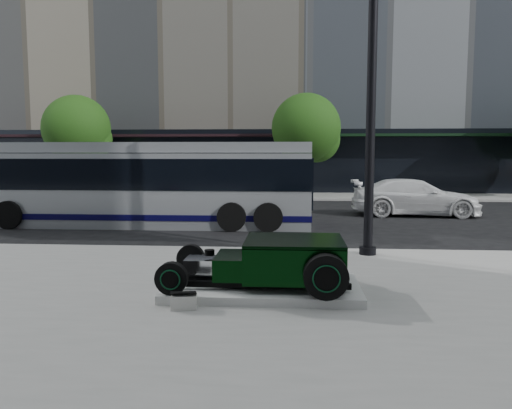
# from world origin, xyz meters

# --- Properties ---
(ground) EXTENTS (120.00, 120.00, 0.00)m
(ground) POSITION_xyz_m (0.00, 0.00, 0.00)
(ground) COLOR black
(ground) RESTS_ON ground
(sidewalk_far) EXTENTS (70.00, 4.00, 0.12)m
(sidewalk_far) POSITION_xyz_m (0.00, 14.00, 0.06)
(sidewalk_far) COLOR gray
(sidewalk_far) RESTS_ON ground
(street_trees) EXTENTS (29.80, 3.80, 5.70)m
(street_trees) POSITION_xyz_m (1.15, 13.07, 3.77)
(street_trees) COLOR black
(street_trees) RESTS_ON sidewalk_far
(display_plinth) EXTENTS (3.40, 1.80, 0.15)m
(display_plinth) POSITION_xyz_m (-0.26, -6.17, 0.20)
(display_plinth) COLOR silver
(display_plinth) RESTS_ON sidewalk_near
(hot_rod) EXTENTS (3.22, 2.00, 0.81)m
(hot_rod) POSITION_xyz_m (0.08, -6.17, 0.70)
(hot_rod) COLOR black
(hot_rod) RESTS_ON display_plinth
(info_plaque) EXTENTS (0.44, 0.35, 0.31)m
(info_plaque) POSITION_xyz_m (-1.46, -7.17, 0.24)
(info_plaque) COLOR silver
(info_plaque) RESTS_ON sidewalk_near
(lamppost) EXTENTS (0.41, 0.41, 7.38)m
(lamppost) POSITION_xyz_m (2.10, -2.70, 3.53)
(lamppost) COLOR black
(lamppost) RESTS_ON sidewalk_near
(transit_bus) EXTENTS (12.12, 2.88, 2.92)m
(transit_bus) POSITION_xyz_m (-5.10, 2.59, 1.49)
(transit_bus) COLOR #A3A7AD
(transit_bus) RESTS_ON ground
(white_sedan) EXTENTS (5.22, 2.28, 1.49)m
(white_sedan) POSITION_xyz_m (5.30, 5.99, 0.75)
(white_sedan) COLOR white
(white_sedan) RESTS_ON ground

